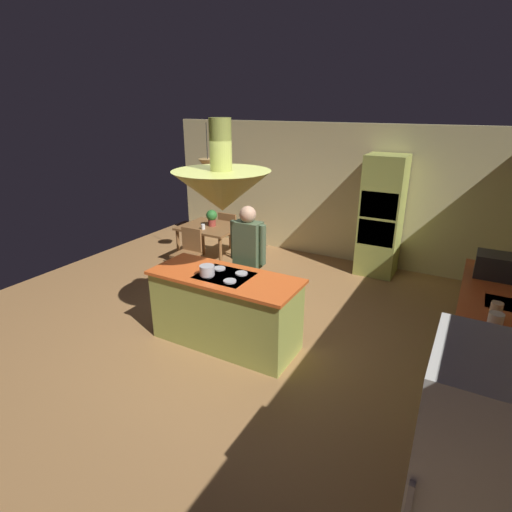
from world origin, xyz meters
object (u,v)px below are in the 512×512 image
Objects in this scene: cup_on_table at (203,227)px; canister_flour at (495,321)px; refrigerator at (480,493)px; potted_plant_on_table at (212,217)px; canister_sugar at (496,311)px; chair_by_back_wall at (230,230)px; dining_table at (211,231)px; cooking_pot_on_cooktop at (207,270)px; oven_tower at (381,216)px; person_at_island at (248,257)px; chair_facing_island at (189,250)px; kitchen_island at (225,309)px; microwave_on_counter at (497,266)px.

canister_flour is (4.54, -1.69, 0.20)m from cup_on_table.
refrigerator is 5.90m from potted_plant_on_table.
cup_on_table is 4.79m from canister_sugar.
chair_by_back_wall is (-4.50, 4.46, -0.36)m from refrigerator.
canister_sugar is at bearing -18.45° from cup_on_table.
canister_flour reaches higher than cup_on_table.
dining_table is 6.87× the size of canister_flour.
refrigerator reaches higher than canister_sugar.
chair_by_back_wall is 9.67× the size of cup_on_table.
cooking_pot_on_cooktop is (1.54, -2.89, 0.51)m from chair_by_back_wall.
potted_plant_on_table is 4.92m from canister_flour.
cooking_pot_on_cooktop is at bearing -110.48° from oven_tower.
cooking_pot_on_cooktop is at bearing -174.00° from canister_flour.
canister_sugar is (0.00, 0.18, 0.01)m from canister_flour.
person_at_island is 9.03× the size of canister_sugar.
cooking_pot_on_cooktop is (-0.11, -0.78, 0.07)m from person_at_island.
chair_facing_island is at bearing 164.58° from canister_flour.
potted_plant_on_table reaches higher than chair_by_back_wall.
kitchen_island is at bearing 121.60° from chair_by_back_wall.
refrigerator reaches higher than chair_by_back_wall.
canister_flour is at bearing -90.00° from canister_sugar.
refrigerator reaches higher than cooking_pot_on_cooktop.
oven_tower is 3.12m from cup_on_table.
kitchen_island reaches higher than dining_table.
potted_plant_on_table reaches higher than dining_table.
oven_tower is at bearing 22.21° from dining_table.
person_at_island reaches higher than cooking_pot_on_cooktop.
cooking_pot_on_cooktop is (-0.16, -0.13, 0.54)m from kitchen_island.
dining_table is 1.21× the size of chair_by_back_wall.
canister_sugar is at bearing 9.37° from cooking_pot_on_cooktop.
canister_sugar is (2.84, 0.37, 0.55)m from kitchen_island.
canister_flour is 0.85× the size of cooking_pot_on_cooktop.
potted_plant_on_table reaches higher than cup_on_table.
microwave_on_counter reaches higher than kitchen_island.
canister_flour is at bearing 150.41° from chair_by_back_wall.
dining_table is 0.64× the size of person_at_island.
refrigerator is at bearing -91.22° from canister_flour.
kitchen_island is 2.15× the size of chair_by_back_wall.
oven_tower is 23.20× the size of cup_on_table.
kitchen_island is 3.30m from refrigerator.
potted_plant_on_table is 0.28m from cup_on_table.
canister_sugar is (1.74, -2.88, -0.02)m from oven_tower.
microwave_on_counter is at bearing -4.30° from cup_on_table.
microwave_on_counter is at bearing 1.27° from chair_facing_island.
dining_table is at bearing 159.09° from canister_sugar.
canister_flour is at bearing -15.42° from chair_facing_island.
kitchen_island is 3.47m from oven_tower.
person_at_island is 5.46× the size of potted_plant_on_table.
canister_flour is at bearing -23.28° from potted_plant_on_table.
chair_facing_island is (0.00, -0.66, -0.15)m from dining_table.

